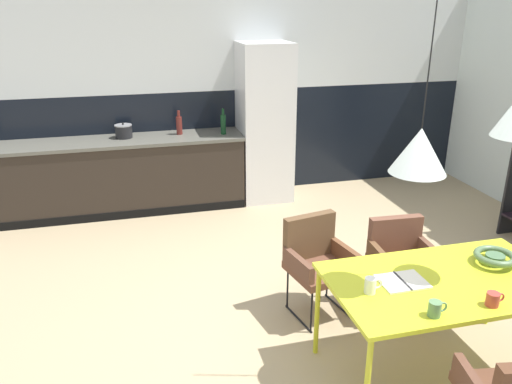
{
  "coord_description": "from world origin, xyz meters",
  "views": [
    {
      "loc": [
        -1.33,
        -3.19,
        2.47
      ],
      "look_at": [
        -0.31,
        0.79,
        0.91
      ],
      "focal_mm": 35.69,
      "sensor_mm": 36.0,
      "label": 1
    }
  ],
  "objects_px": {
    "pendant_lamp_over_table_near": "(419,151)",
    "bottle_spice_small": "(223,124)",
    "armchair_near_window": "(316,254)",
    "open_book": "(402,281)",
    "bottle_wine_green": "(179,125)",
    "mug_short_terracotta": "(493,299)",
    "fruit_bowl": "(495,257)",
    "cooking_pot": "(124,131)",
    "armchair_head_of_table": "(400,253)",
    "dining_table": "(446,286)",
    "refrigerator_column": "(265,123)",
    "mug_wide_latte": "(371,285)",
    "mug_glass_clear": "(435,309)"
  },
  "relations": [
    {
      "from": "refrigerator_column",
      "to": "mug_glass_clear",
      "type": "bearing_deg",
      "value": -90.68
    },
    {
      "from": "fruit_bowl",
      "to": "cooking_pot",
      "type": "distance_m",
      "value": 4.31
    },
    {
      "from": "armchair_head_of_table",
      "to": "armchair_near_window",
      "type": "bearing_deg",
      "value": -7.12
    },
    {
      "from": "open_book",
      "to": "pendant_lamp_over_table_near",
      "type": "relative_size",
      "value": 0.25
    },
    {
      "from": "armchair_head_of_table",
      "to": "fruit_bowl",
      "type": "distance_m",
      "value": 0.82
    },
    {
      "from": "refrigerator_column",
      "to": "mug_short_terracotta",
      "type": "height_order",
      "value": "refrigerator_column"
    },
    {
      "from": "bottle_wine_green",
      "to": "mug_short_terracotta",
      "type": "bearing_deg",
      "value": -70.33
    },
    {
      "from": "refrigerator_column",
      "to": "mug_glass_clear",
      "type": "relative_size",
      "value": 16.49
    },
    {
      "from": "cooking_pot",
      "to": "armchair_head_of_table",
      "type": "bearing_deg",
      "value": -52.81
    },
    {
      "from": "open_book",
      "to": "cooking_pot",
      "type": "height_order",
      "value": "cooking_pot"
    },
    {
      "from": "fruit_bowl",
      "to": "pendant_lamp_over_table_near",
      "type": "xyz_separation_m",
      "value": [
        -0.76,
        -0.1,
        0.85
      ]
    },
    {
      "from": "armchair_head_of_table",
      "to": "mug_short_terracotta",
      "type": "bearing_deg",
      "value": 90.47
    },
    {
      "from": "fruit_bowl",
      "to": "bottle_wine_green",
      "type": "xyz_separation_m",
      "value": [
        -1.78,
        3.55,
        0.23
      ]
    },
    {
      "from": "mug_glass_clear",
      "to": "bottle_wine_green",
      "type": "bearing_deg",
      "value": 104.39
    },
    {
      "from": "armchair_near_window",
      "to": "open_book",
      "type": "distance_m",
      "value": 0.97
    },
    {
      "from": "dining_table",
      "to": "armchair_head_of_table",
      "type": "xyz_separation_m",
      "value": [
        0.15,
        0.82,
        -0.19
      ]
    },
    {
      "from": "bottle_spice_small",
      "to": "pendant_lamp_over_table_near",
      "type": "xyz_separation_m",
      "value": [
        0.5,
        -3.51,
        0.61
      ]
    },
    {
      "from": "pendant_lamp_over_table_near",
      "to": "bottle_spice_small",
      "type": "bearing_deg",
      "value": 98.08
    },
    {
      "from": "armchair_near_window",
      "to": "mug_wide_latte",
      "type": "bearing_deg",
      "value": 77.61
    },
    {
      "from": "armchair_head_of_table",
      "to": "armchair_near_window",
      "type": "xyz_separation_m",
      "value": [
        -0.69,
        0.13,
        0.01
      ]
    },
    {
      "from": "bottle_wine_green",
      "to": "open_book",
      "type": "bearing_deg",
      "value": -74.0
    },
    {
      "from": "pendant_lamp_over_table_near",
      "to": "armchair_head_of_table",
      "type": "bearing_deg",
      "value": 60.44
    },
    {
      "from": "armchair_near_window",
      "to": "mug_wide_latte",
      "type": "height_order",
      "value": "mug_wide_latte"
    },
    {
      "from": "refrigerator_column",
      "to": "dining_table",
      "type": "bearing_deg",
      "value": -85.8
    },
    {
      "from": "refrigerator_column",
      "to": "dining_table",
      "type": "distance_m",
      "value": 3.61
    },
    {
      "from": "mug_wide_latte",
      "to": "pendant_lamp_over_table_near",
      "type": "bearing_deg",
      "value": 6.48
    },
    {
      "from": "refrigerator_column",
      "to": "mug_short_terracotta",
      "type": "relative_size",
      "value": 16.37
    },
    {
      "from": "armchair_head_of_table",
      "to": "bottle_wine_green",
      "type": "height_order",
      "value": "bottle_wine_green"
    },
    {
      "from": "mug_wide_latte",
      "to": "mug_short_terracotta",
      "type": "bearing_deg",
      "value": -25.87
    },
    {
      "from": "armchair_near_window",
      "to": "mug_wide_latte",
      "type": "xyz_separation_m",
      "value": [
        -0.01,
        -0.96,
        0.28
      ]
    },
    {
      "from": "armchair_head_of_table",
      "to": "mug_wide_latte",
      "type": "height_order",
      "value": "mug_wide_latte"
    },
    {
      "from": "dining_table",
      "to": "cooking_pot",
      "type": "relative_size",
      "value": 7.58
    },
    {
      "from": "dining_table",
      "to": "armchair_near_window",
      "type": "height_order",
      "value": "armchair_near_window"
    },
    {
      "from": "armchair_near_window",
      "to": "mug_short_terracotta",
      "type": "distance_m",
      "value": 1.45
    },
    {
      "from": "armchair_near_window",
      "to": "mug_glass_clear",
      "type": "distance_m",
      "value": 1.34
    },
    {
      "from": "mug_short_terracotta",
      "to": "cooking_pot",
      "type": "bearing_deg",
      "value": 117.71
    },
    {
      "from": "dining_table",
      "to": "refrigerator_column",
      "type": "bearing_deg",
      "value": 94.2
    },
    {
      "from": "dining_table",
      "to": "armchair_head_of_table",
      "type": "bearing_deg",
      "value": 79.75
    },
    {
      "from": "bottle_spice_small",
      "to": "mug_short_terracotta",
      "type": "bearing_deg",
      "value": -76.88
    },
    {
      "from": "armchair_near_window",
      "to": "pendant_lamp_over_table_near",
      "type": "height_order",
      "value": "pendant_lamp_over_table_near"
    },
    {
      "from": "bottle_wine_green",
      "to": "cooking_pot",
      "type": "bearing_deg",
      "value": -179.69
    },
    {
      "from": "cooking_pot",
      "to": "mug_wide_latte",
      "type": "bearing_deg",
      "value": -68.51
    },
    {
      "from": "fruit_bowl",
      "to": "mug_glass_clear",
      "type": "xyz_separation_m",
      "value": [
        -0.76,
        -0.45,
        -0.0
      ]
    },
    {
      "from": "fruit_bowl",
      "to": "refrigerator_column",
      "type": "bearing_deg",
      "value": 101.55
    },
    {
      "from": "refrigerator_column",
      "to": "mug_wide_latte",
      "type": "height_order",
      "value": "refrigerator_column"
    },
    {
      "from": "armchair_near_window",
      "to": "bottle_wine_green",
      "type": "relative_size",
      "value": 2.78
    },
    {
      "from": "mug_wide_latte",
      "to": "bottle_wine_green",
      "type": "bearing_deg",
      "value": 101.95
    },
    {
      "from": "armchair_head_of_table",
      "to": "mug_short_terracotta",
      "type": "relative_size",
      "value": 6.38
    },
    {
      "from": "mug_wide_latte",
      "to": "mug_glass_clear",
      "type": "relative_size",
      "value": 0.99
    },
    {
      "from": "dining_table",
      "to": "pendant_lamp_over_table_near",
      "type": "xyz_separation_m",
      "value": [
        -0.31,
        0.01,
        0.95
      ]
    }
  ]
}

